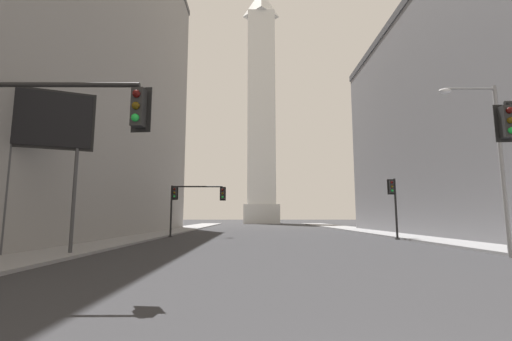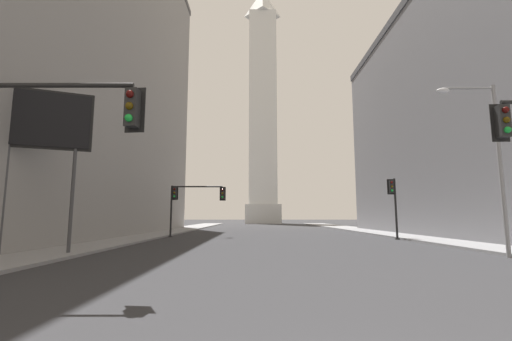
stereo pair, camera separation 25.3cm
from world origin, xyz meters
TOP-DOWN VIEW (x-y plane):
  - sidewalk_left at (-12.85, 32.67)m, footprint 5.00×108.89m
  - sidewalk_right at (12.85, 32.67)m, footprint 5.00×108.89m
  - building_left at (-26.02, 28.59)m, footprint 24.63×52.80m
  - obelisk at (0.00, 90.74)m, footprint 9.49×9.49m
  - traffic_light_near_left at (-8.69, 6.62)m, footprint 5.70×0.52m
  - traffic_light_mid_left at (-8.13, 30.05)m, footprint 5.36×0.50m
  - traffic_light_mid_right at (9.85, 26.48)m, footprint 0.76×0.52m
  - street_lamp at (9.60, 13.80)m, footprint 2.95×0.36m
  - billboard_sign at (-12.54, 14.11)m, footprint 4.10×1.76m

SIDE VIEW (x-z plane):
  - sidewalk_left at x=-12.85m, z-range 0.00..0.15m
  - sidewalk_right at x=12.85m, z-range 0.00..0.15m
  - traffic_light_mid_right at x=9.85m, z-range 0.83..5.98m
  - traffic_light_mid_left at x=-8.13m, z-range 1.28..6.14m
  - traffic_light_near_left at x=-8.69m, z-range 1.53..7.26m
  - street_lamp at x=9.60m, z-range 0.95..9.42m
  - billboard_sign at x=-12.54m, z-range 2.33..10.66m
  - building_left at x=-26.02m, z-range 0.01..38.86m
  - obelisk at x=0.00m, z-range -1.26..67.08m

